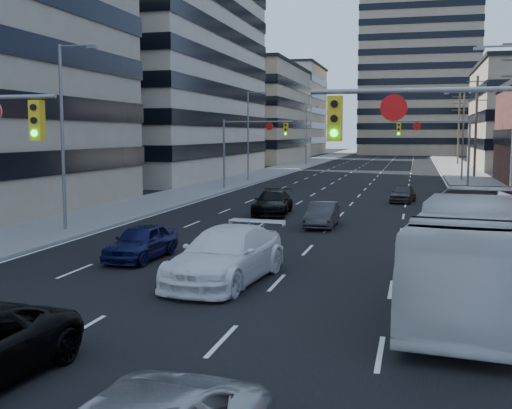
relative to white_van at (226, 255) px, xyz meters
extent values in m
cube|color=black|center=(-0.16, 118.21, -0.87)|extent=(18.00, 300.00, 0.02)
cube|color=slate|center=(-11.66, 118.21, -0.80)|extent=(5.00, 300.00, 0.15)
cube|color=slate|center=(11.34, 118.21, -0.80)|extent=(5.00, 300.00, 0.15)
cube|color=#ADA089|center=(-27.16, 48.21, 13.12)|extent=(26.00, 34.00, 28.00)
cube|color=gray|center=(-24.16, 88.21, 7.12)|extent=(20.00, 30.00, 16.00)
cube|color=gray|center=(5.84, 138.21, 28.12)|extent=(26.00, 26.00, 58.00)
cube|color=#ADA089|center=(-28.16, 128.21, 9.12)|extent=(24.00, 24.00, 20.00)
cube|color=gold|center=(-4.26, -3.79, 4.27)|extent=(0.35, 0.28, 1.10)
cylinder|color=black|center=(-4.26, -3.95, 4.62)|extent=(0.18, 0.06, 0.18)
cylinder|color=black|center=(-4.26, -3.95, 4.27)|extent=(0.18, 0.06, 0.18)
cylinder|color=#0CE526|center=(-4.26, -3.95, 3.92)|extent=(0.18, 0.06, 0.18)
cylinder|color=slate|center=(6.59, -3.79, 4.92)|extent=(6.50, 0.12, 0.12)
cube|color=gold|center=(3.94, -3.79, 4.27)|extent=(0.35, 0.28, 1.10)
cylinder|color=black|center=(3.94, -3.95, 4.62)|extent=(0.18, 0.06, 0.18)
cylinder|color=black|center=(3.94, -3.95, 4.27)|extent=(0.18, 0.06, 0.18)
cylinder|color=#0CE526|center=(3.94, -3.95, 3.92)|extent=(0.18, 0.06, 0.18)
cylinder|color=white|center=(5.34, -3.82, 4.52)|extent=(0.64, 0.06, 0.64)
cylinder|color=slate|center=(-10.16, 33.21, 2.12)|extent=(0.18, 0.18, 6.00)
cylinder|color=slate|center=(-7.16, 33.21, 4.92)|extent=(6.00, 0.12, 0.12)
cube|color=gold|center=(-4.76, 33.21, 4.27)|extent=(0.35, 0.28, 1.10)
cylinder|color=black|center=(-4.76, 33.05, 4.62)|extent=(0.18, 0.06, 0.18)
cylinder|color=black|center=(-4.76, 33.05, 4.27)|extent=(0.18, 0.06, 0.18)
cylinder|color=#0CE526|center=(-4.76, 33.05, 3.92)|extent=(0.18, 0.06, 0.18)
cylinder|color=white|center=(-6.16, 33.18, 4.52)|extent=(0.64, 0.06, 0.64)
cylinder|color=slate|center=(9.84, 33.21, 2.12)|extent=(0.18, 0.18, 6.00)
cylinder|color=slate|center=(6.84, 33.21, 4.92)|extent=(6.00, 0.12, 0.12)
cube|color=gold|center=(4.44, 33.21, 4.27)|extent=(0.35, 0.28, 1.10)
cylinder|color=black|center=(4.44, 33.05, 4.62)|extent=(0.18, 0.06, 0.18)
cylinder|color=black|center=(4.44, 33.05, 4.27)|extent=(0.18, 0.06, 0.18)
cylinder|color=#0CE526|center=(4.44, 33.05, 3.92)|extent=(0.18, 0.06, 0.18)
cylinder|color=white|center=(5.84, 33.18, 4.52)|extent=(0.64, 0.06, 0.64)
cylinder|color=#4C3D2D|center=(12.04, 54.21, 4.62)|extent=(0.28, 0.28, 11.00)
cube|color=#4C3D2D|center=(12.04, 54.21, 9.52)|extent=(2.20, 0.10, 0.10)
cube|color=#4C3D2D|center=(12.04, 54.21, 8.52)|extent=(2.20, 0.10, 0.10)
cube|color=#4C3D2D|center=(12.04, 54.21, 7.52)|extent=(2.20, 0.10, 0.10)
cylinder|color=#4C3D2D|center=(12.04, 84.21, 4.62)|extent=(0.28, 0.28, 11.00)
cube|color=#4C3D2D|center=(12.04, 84.21, 9.52)|extent=(2.20, 0.10, 0.10)
cube|color=#4C3D2D|center=(12.04, 84.21, 8.52)|extent=(2.20, 0.10, 0.10)
cube|color=#4C3D2D|center=(12.04, 84.21, 7.52)|extent=(2.20, 0.10, 0.10)
cylinder|color=slate|center=(-10.66, 8.21, 3.62)|extent=(0.16, 0.16, 9.00)
cylinder|color=slate|center=(-9.76, 8.21, 8.02)|extent=(1.80, 0.10, 0.10)
cube|color=slate|center=(-8.96, 8.21, 7.94)|extent=(0.50, 0.22, 0.14)
cylinder|color=slate|center=(-10.66, 43.21, 3.62)|extent=(0.16, 0.16, 9.00)
cylinder|color=slate|center=(-9.76, 43.21, 8.02)|extent=(1.80, 0.10, 0.10)
cube|color=slate|center=(-8.96, 43.21, 7.94)|extent=(0.50, 0.22, 0.14)
cylinder|color=slate|center=(-10.66, 78.21, 3.62)|extent=(0.16, 0.16, 9.00)
cylinder|color=slate|center=(-9.76, 78.21, 8.02)|extent=(1.80, 0.10, 0.10)
cube|color=slate|center=(-8.96, 78.21, 7.94)|extent=(0.50, 0.22, 0.14)
cylinder|color=slate|center=(9.44, 13.21, 8.02)|extent=(1.80, 0.10, 0.10)
cube|color=slate|center=(8.64, 13.21, 7.94)|extent=(0.50, 0.22, 0.14)
cylinder|color=slate|center=(10.34, 48.21, 3.62)|extent=(0.16, 0.16, 9.00)
cylinder|color=slate|center=(9.44, 48.21, 8.02)|extent=(1.80, 0.10, 0.10)
cube|color=slate|center=(8.64, 48.21, 7.94)|extent=(0.50, 0.22, 0.14)
imported|color=white|center=(0.00, 0.00, 0.00)|extent=(3.16, 6.30, 1.76)
imported|color=silver|center=(7.48, -1.09, 0.68)|extent=(4.02, 11.39, 3.11)
imported|color=#0E113A|center=(-4.21, 2.76, -0.20)|extent=(1.82, 4.07, 1.36)
imported|color=#303032|center=(1.26, 12.95, -0.24)|extent=(1.37, 3.89, 1.28)
imported|color=black|center=(-2.34, 17.39, -0.16)|extent=(2.34, 5.05, 1.43)
imported|color=#343537|center=(5.04, 26.21, -0.26)|extent=(1.94, 3.78, 1.23)
camera|label=1|loc=(5.90, -19.55, 3.90)|focal=45.00mm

